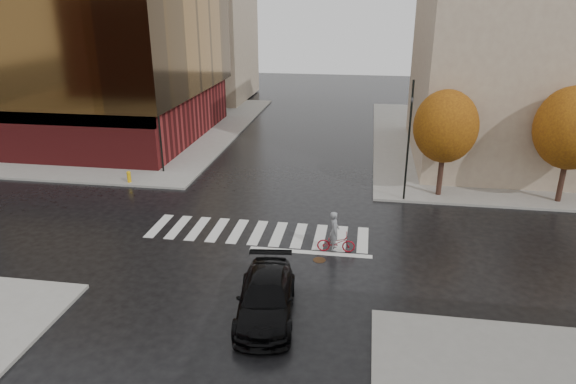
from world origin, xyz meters
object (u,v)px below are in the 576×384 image
cyclist (335,238)px  fire_hydrant (129,176)px  sedan (266,297)px  traffic_light_nw (158,112)px  traffic_light_ne (409,134)px

cyclist → fire_hydrant: (-14.19, 7.50, -0.14)m
sedan → cyclist: size_ratio=2.55×
traffic_light_nw → cyclist: bearing=68.0°
sedan → fire_hydrant: sedan is taller
sedan → cyclist: bearing=61.8°
traffic_light_ne → traffic_light_nw: bearing=-0.8°
sedan → traffic_light_ne: size_ratio=0.74×
traffic_light_nw → fire_hydrant: traffic_light_nw is taller
cyclist → sedan: bearing=154.8°
traffic_light_ne → fire_hydrant: size_ratio=9.31×
sedan → traffic_light_nw: traffic_light_nw is taller
cyclist → fire_hydrant: size_ratio=2.72×
sedan → fire_hydrant: 17.80m
traffic_light_nw → traffic_light_ne: size_ratio=1.03×
sedan → cyclist: cyclist is taller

